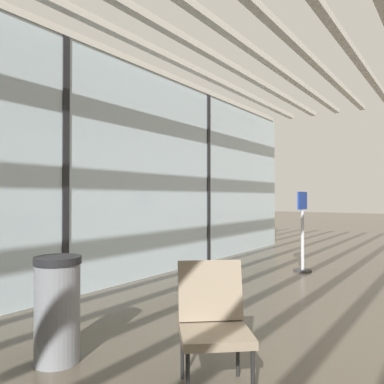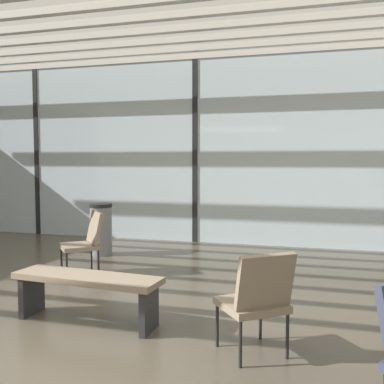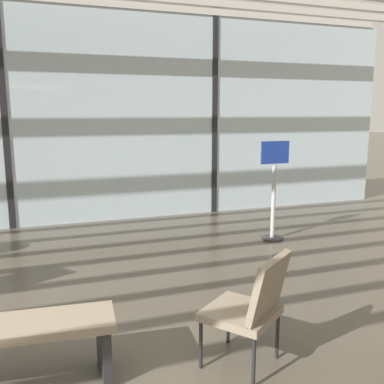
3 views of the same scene
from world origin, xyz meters
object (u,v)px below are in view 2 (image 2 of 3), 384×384
parked_airplane (292,152)px  lounge_chair_0 (257,297)px  waiting_bench (87,286)px  trash_bin (101,229)px  lounge_chair_1 (86,239)px

parked_airplane → lounge_chair_0: bearing=-88.1°
lounge_chair_0 → waiting_bench: (-1.69, 0.32, -0.13)m
parked_airplane → lounge_chair_0: 11.08m
parked_airplane → trash_bin: 8.36m
lounge_chair_0 → lounge_chair_1: (-2.62, 1.95, 0.00)m
parked_airplane → waiting_bench: bearing=-97.1°
lounge_chair_1 → trash_bin: (-0.41, 1.24, -0.06)m
parked_airplane → lounge_chair_1: size_ratio=13.48×
waiting_bench → trash_bin: size_ratio=1.78×
parked_airplane → trash_bin: parked_airplane is taller
lounge_chair_0 → trash_bin: lounge_chair_0 is taller
parked_airplane → trash_bin: bearing=-108.9°
parked_airplane → lounge_chair_1: bearing=-104.0°
lounge_chair_0 → trash_bin: 4.40m
lounge_chair_1 → waiting_bench: (0.92, -1.63, -0.13)m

